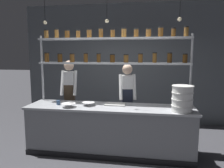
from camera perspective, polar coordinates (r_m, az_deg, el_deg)
name	(u,v)px	position (r m, az deg, el deg)	size (l,w,h in m)	color
ground_plane	(110,152)	(4.48, -0.61, -17.32)	(40.00, 40.00, 0.00)	#3D3D42
back_wall	(123,64)	(6.15, 2.80, 5.28)	(5.59, 0.12, 3.26)	#4C5156
prep_counter	(110,129)	(4.31, -0.62, -11.79)	(3.19, 0.76, 0.92)	gray
spice_shelf_unit	(112,53)	(4.38, 0.03, 8.21)	(3.07, 0.28, 2.41)	#ADAFB5
chef_left	(70,93)	(5.08, -11.02, -2.29)	(0.39, 0.32, 1.76)	black
chef_center	(127,97)	(4.71, 3.97, -3.52)	(0.40, 0.33, 1.69)	black
container_stack	(182,99)	(3.93, 17.89, -3.67)	(0.37, 0.37, 0.46)	white
cutting_board	(115,104)	(4.28, 0.85, -5.31)	(0.40, 0.26, 0.02)	silver
prep_bowl_near_left	(69,105)	(4.17, -11.27, -5.48)	(0.27, 0.27, 0.07)	white
prep_bowl_center_front	(88,104)	(4.24, -6.17, -5.21)	(0.25, 0.25, 0.07)	white
serving_cup_front	(58,103)	(4.42, -13.82, -4.72)	(0.08, 0.08, 0.09)	#334C70
pendant_light_row	(108,19)	(4.11, -0.98, 16.71)	(2.53, 0.07, 0.75)	black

